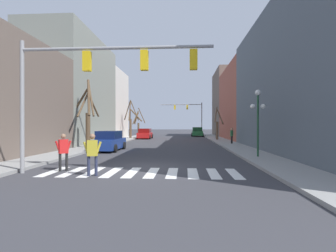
# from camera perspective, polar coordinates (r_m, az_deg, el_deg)

# --- Properties ---
(ground_plane) EXTENTS (240.00, 240.00, 0.00)m
(ground_plane) POSITION_cam_1_polar(r_m,az_deg,el_deg) (13.16, -4.73, -9.02)
(ground_plane) COLOR #38383D
(sidewalk_left) EXTENTS (2.39, 90.00, 0.15)m
(sidewalk_left) POSITION_cam_1_polar(r_m,az_deg,el_deg) (15.58, -29.97, -7.33)
(sidewalk_left) COLOR gray
(sidewalk_left) RESTS_ON ground_plane
(sidewalk_right) EXTENTS (2.39, 90.00, 0.15)m
(sidewalk_right) POSITION_cam_1_polar(r_m,az_deg,el_deg) (13.85, 23.99, -8.26)
(sidewalk_right) COLOR gray
(sidewalk_right) RESTS_ON ground_plane
(building_row_left) EXTENTS (6.00, 37.98, 11.97)m
(building_row_left) POSITION_cam_1_polar(r_m,az_deg,el_deg) (30.28, -21.36, 5.94)
(building_row_left) COLOR #66564C
(building_row_left) RESTS_ON ground_plane
(building_row_right) EXTENTS (6.00, 50.99, 13.46)m
(building_row_right) POSITION_cam_1_polar(r_m,az_deg,el_deg) (33.49, 19.31, 6.69)
(building_row_right) COLOR #515B66
(building_row_right) RESTS_ON ground_plane
(crosswalk_stripes) EXTENTS (8.55, 2.60, 0.01)m
(crosswalk_stripes) POSITION_cam_1_polar(r_m,az_deg,el_deg) (11.85, -5.71, -10.04)
(crosswalk_stripes) COLOR white
(crosswalk_stripes) RESTS_ON ground_plane
(traffic_signal_near) EXTENTS (8.41, 0.28, 5.80)m
(traffic_signal_near) POSITION_cam_1_polar(r_m,az_deg,el_deg) (11.91, -15.73, 11.16)
(traffic_signal_near) COLOR gray
(traffic_signal_near) RESTS_ON ground_plane
(traffic_signal_far) EXTENTS (8.26, 0.28, 6.60)m
(traffic_signal_far) POSITION_cam_1_polar(r_m,az_deg,el_deg) (51.98, 4.69, 3.21)
(traffic_signal_far) COLOR gray
(traffic_signal_far) RESTS_ON ground_plane
(street_lamp_right_corner) EXTENTS (0.95, 0.36, 4.17)m
(street_lamp_right_corner) POSITION_cam_1_polar(r_m,az_deg,el_deg) (17.32, 18.98, 3.50)
(street_lamp_right_corner) COLOR #1E4C2D
(street_lamp_right_corner) RESTS_ON sidewalk_right
(car_parked_right_mid) EXTENTS (2.11, 4.42, 1.58)m
(car_parked_right_mid) POSITION_cam_1_polar(r_m,az_deg,el_deg) (40.84, -5.03, -1.74)
(car_parked_right_mid) COLOR red
(car_parked_right_mid) RESTS_ON ground_plane
(car_parked_right_near) EXTENTS (2.00, 4.71, 1.64)m
(car_parked_right_near) POSITION_cam_1_polar(r_m,az_deg,el_deg) (22.18, -12.69, -3.28)
(car_parked_right_near) COLOR navy
(car_parked_right_near) RESTS_ON ground_plane
(car_parked_left_far) EXTENTS (2.20, 4.34, 1.73)m
(car_parked_left_far) POSITION_cam_1_polar(r_m,az_deg,el_deg) (50.18, 6.38, -1.31)
(car_parked_left_far) COLOR #236B38
(car_parked_left_far) RESTS_ON ground_plane
(pedestrian_crossing_street) EXTENTS (0.62, 0.54, 1.71)m
(pedestrian_crossing_street) POSITION_cam_1_polar(r_m,az_deg,el_deg) (12.99, -21.81, -4.66)
(pedestrian_crossing_street) COLOR black
(pedestrian_crossing_street) RESTS_ON ground_plane
(pedestrian_on_left_sidewalk) EXTENTS (0.75, 0.31, 1.75)m
(pedestrian_on_left_sidewalk) POSITION_cam_1_polar(r_m,az_deg,el_deg) (11.32, -16.14, -5.24)
(pedestrian_on_left_sidewalk) COLOR #282D47
(pedestrian_on_left_sidewalk) RESTS_ON ground_plane
(pedestrian_on_right_sidewalk) EXTENTS (0.39, 0.68, 1.66)m
(pedestrian_on_right_sidewalk) POSITION_cam_1_polar(r_m,az_deg,el_deg) (28.78, 13.71, -1.77)
(pedestrian_on_right_sidewalk) COLOR black
(pedestrian_on_right_sidewalk) RESTS_ON sidewalk_right
(street_tree_right_mid) EXTENTS (2.39, 2.56, 5.22)m
(street_tree_right_mid) POSITION_cam_1_polar(r_m,az_deg,el_deg) (48.99, -6.55, 0.58)
(street_tree_right_mid) COLOR brown
(street_tree_right_mid) RESTS_ON sidewalk_left
(street_tree_right_near) EXTENTS (1.49, 1.66, 4.48)m
(street_tree_right_near) POSITION_cam_1_polar(r_m,az_deg,el_deg) (36.41, 10.76, 0.20)
(street_tree_right_near) COLOR brown
(street_tree_right_near) RESTS_ON sidewalk_right
(street_tree_right_far) EXTENTS (3.10, 3.74, 6.01)m
(street_tree_right_far) POSITION_cam_1_polar(r_m,az_deg,el_deg) (23.97, -17.13, 2.21)
(street_tree_right_far) COLOR brown
(street_tree_right_far) RESTS_ON sidewalk_left
(street_tree_left_far) EXTENTS (2.96, 3.25, 5.78)m
(street_tree_left_far) POSITION_cam_1_polar(r_m,az_deg,el_deg) (40.11, -8.03, 1.13)
(street_tree_left_far) COLOR brown
(street_tree_left_far) RESTS_ON sidewalk_left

